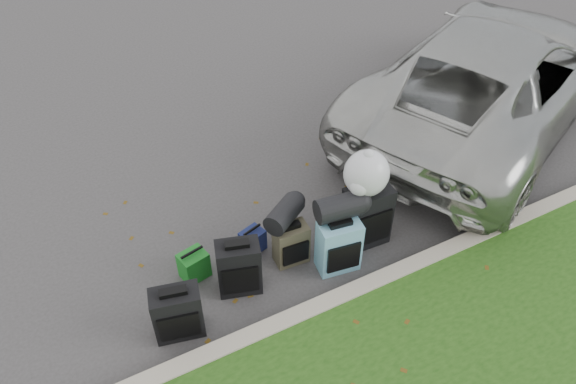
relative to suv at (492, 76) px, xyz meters
name	(u,v)px	position (x,y,z in m)	size (l,w,h in m)	color
ground	(304,236)	(-3.36, -0.83, -0.73)	(120.00, 120.00, 0.00)	#383535
curb	(352,294)	(-3.36, -1.83, -0.65)	(120.00, 0.18, 0.15)	#9E937F
suv	(492,76)	(0.00, 0.00, 0.00)	(2.41, 5.22, 1.45)	#B7B7B2
suitcase_small_black	(178,313)	(-5.02, -1.39, -0.44)	(0.46, 0.25, 0.57)	black
suitcase_large_black_left	(239,267)	(-4.30, -1.17, -0.41)	(0.43, 0.26, 0.62)	black
suitcase_olive	(291,244)	(-3.65, -1.07, -0.48)	(0.35, 0.22, 0.49)	#363223
suitcase_teal	(339,246)	(-3.26, -1.39, -0.42)	(0.43, 0.26, 0.62)	teal
suitcase_large_black_right	(367,216)	(-2.79, -1.20, -0.35)	(0.50, 0.30, 0.74)	black
tote_green	(194,265)	(-4.65, -0.80, -0.57)	(0.28, 0.22, 0.32)	#19711F
tote_navy	(253,241)	(-3.95, -0.75, -0.59)	(0.25, 0.20, 0.27)	#171F50
duffel_left	(284,214)	(-3.68, -0.97, -0.12)	(0.24, 0.24, 0.45)	black
duffel_right	(339,207)	(-3.22, -1.28, 0.03)	(0.26, 0.26, 0.47)	black
trash_bag	(367,173)	(-2.85, -1.18, 0.26)	(0.48, 0.48, 0.48)	silver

